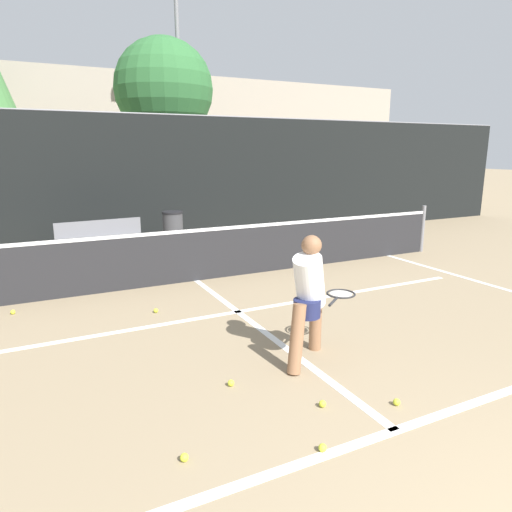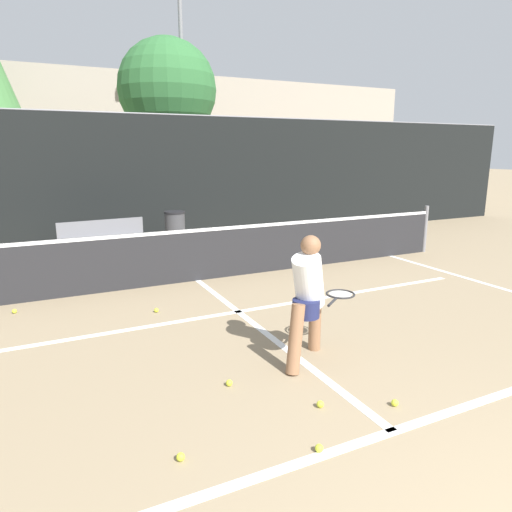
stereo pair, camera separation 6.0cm
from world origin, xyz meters
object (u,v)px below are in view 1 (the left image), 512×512
courtside_bench (101,239)px  parked_car (152,204)px  trash_bin (173,233)px  player_practicing (309,294)px

courtside_bench → parked_car: 4.98m
trash_bin → parked_car: (0.65, 4.53, 0.13)m
player_practicing → trash_bin: player_practicing is taller
trash_bin → parked_car: bearing=81.8°
courtside_bench → parked_car: bearing=59.4°
player_practicing → parked_car: bearing=47.7°
courtside_bench → trash_bin: 1.55m
courtside_bench → parked_car: (2.20, 4.46, 0.15)m
player_practicing → courtside_bench: (-1.38, 5.91, -0.28)m
parked_car → player_practicing: bearing=-94.5°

